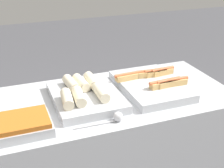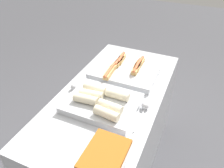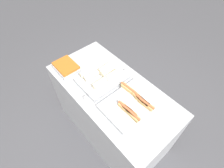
{
  "view_description": "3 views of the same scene",
  "coord_description": "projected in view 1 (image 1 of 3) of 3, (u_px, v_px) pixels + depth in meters",
  "views": [
    {
      "loc": [
        -0.59,
        -1.57,
        1.81
      ],
      "look_at": [
        0.01,
        0.0,
        1.03
      ],
      "focal_mm": 50.0,
      "sensor_mm": 36.0,
      "label": 1
    },
    {
      "loc": [
        -1.17,
        -0.51,
        1.97
      ],
      "look_at": [
        0.01,
        0.0,
        1.03
      ],
      "focal_mm": 35.0,
      "sensor_mm": 36.0,
      "label": 2
    },
    {
      "loc": [
        0.84,
        -0.73,
        2.37
      ],
      "look_at": [
        0.01,
        0.0,
        1.03
      ],
      "focal_mm": 28.0,
      "sensor_mm": 36.0,
      "label": 3
    }
  ],
  "objects": [
    {
      "name": "serving_spoon_near",
      "position": [
        115.0,
        118.0,
        1.61
      ],
      "size": [
        0.26,
        0.05,
        0.05
      ],
      "color": "silver",
      "rests_on": "counter"
    },
    {
      "name": "tray_wraps",
      "position": [
        85.0,
        95.0,
        1.81
      ],
      "size": [
        0.38,
        0.49,
        0.11
      ],
      "color": "#B7BABF",
      "rests_on": "counter"
    },
    {
      "name": "serving_spoon_far",
      "position": [
        84.0,
        78.0,
        2.08
      ],
      "size": [
        0.24,
        0.05,
        0.05
      ],
      "color": "silver",
      "rests_on": "counter"
    },
    {
      "name": "counter",
      "position": [
        111.0,
        159.0,
        2.08
      ],
      "size": [
        1.48,
        0.73,
        0.95
      ],
      "color": "#B7BABF",
      "rests_on": "ground_plane"
    },
    {
      "name": "tray_side_front",
      "position": [
        21.0,
        125.0,
        1.52
      ],
      "size": [
        0.29,
        0.22,
        0.07
      ],
      "color": "#B7BABF",
      "rests_on": "counter"
    },
    {
      "name": "tray_hotdogs",
      "position": [
        152.0,
        84.0,
        1.96
      ],
      "size": [
        0.42,
        0.52,
        0.1
      ],
      "color": "#B7BABF",
      "rests_on": "counter"
    }
  ]
}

